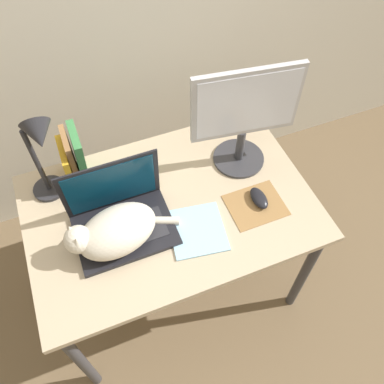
% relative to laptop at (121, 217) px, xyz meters
% --- Properties ---
extents(ground_plane, '(12.00, 12.00, 0.00)m').
position_rel_laptop_xyz_m(ground_plane, '(0.20, -0.37, -0.78)').
color(ground_plane, brown).
extents(desk, '(1.14, 0.77, 0.73)m').
position_rel_laptop_xyz_m(desk, '(0.20, 0.02, -0.13)').
color(desk, tan).
rests_on(desk, ground_plane).
extents(laptop, '(0.37, 0.27, 0.28)m').
position_rel_laptop_xyz_m(laptop, '(0.00, 0.00, 0.00)').
color(laptop, black).
rests_on(laptop, desk).
extents(cat, '(0.43, 0.26, 0.16)m').
position_rel_laptop_xyz_m(cat, '(-0.04, -0.07, 0.02)').
color(cat, beige).
rests_on(cat, desk).
extents(external_monitor, '(0.42, 0.22, 0.47)m').
position_rel_laptop_xyz_m(external_monitor, '(0.56, 0.13, 0.21)').
color(external_monitor, '#333338').
rests_on(external_monitor, desk).
extents(mousepad, '(0.22, 0.18, 0.00)m').
position_rel_laptop_xyz_m(mousepad, '(0.52, -0.11, -0.05)').
color(mousepad, olive).
rests_on(mousepad, desk).
extents(computer_mouse, '(0.06, 0.11, 0.03)m').
position_rel_laptop_xyz_m(computer_mouse, '(0.54, -0.10, -0.03)').
color(computer_mouse, black).
rests_on(computer_mouse, mousepad).
extents(book_row, '(0.09, 0.17, 0.25)m').
position_rel_laptop_xyz_m(book_row, '(-0.10, 0.30, 0.06)').
color(book_row, gold).
rests_on(book_row, desk).
extents(desk_lamp, '(0.17, 0.17, 0.41)m').
position_rel_laptop_xyz_m(desk_lamp, '(-0.20, 0.24, 0.22)').
color(desk_lamp, '#28282D').
rests_on(desk_lamp, desk).
extents(notepad, '(0.24, 0.25, 0.01)m').
position_rel_laptop_xyz_m(notepad, '(0.26, -0.13, -0.05)').
color(notepad, '#99C6E0').
rests_on(notepad, desk).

